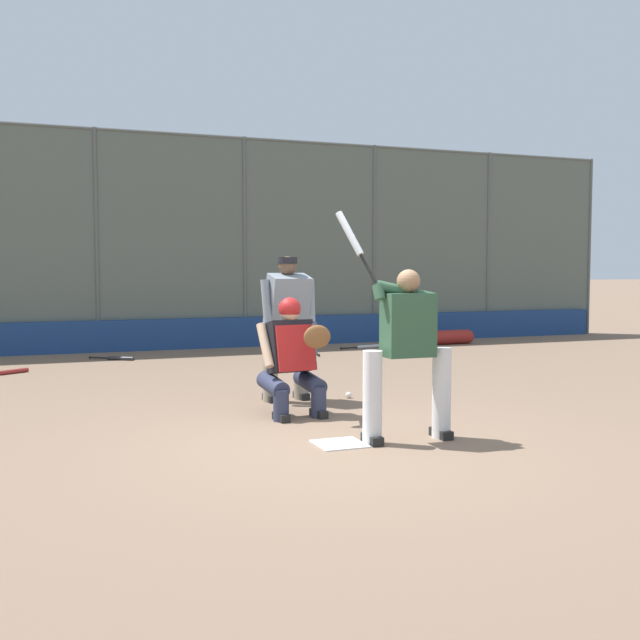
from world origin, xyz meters
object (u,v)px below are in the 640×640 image
at_px(spare_bat_by_padding, 314,352).
at_px(equipment_bag_dugout_side, 447,337).
at_px(batter_at_plate, 407,348).
at_px(baseball_loose, 348,395).
at_px(catcher_behind_plate, 293,355).
at_px(umpire_home, 287,323).
at_px(spare_bat_third_base_side, 117,358).
at_px(spare_bat_first_base_side, 10,372).
at_px(spare_bat_near_backstop, 365,347).

distance_m(spare_bat_by_padding, equipment_bag_dugout_side, 3.27).
distance_m(batter_at_plate, baseball_loose, 2.44).
bearing_deg(catcher_behind_plate, baseball_loose, -146.45).
distance_m(umpire_home, spare_bat_third_base_side, 5.11).
xyz_separation_m(umpire_home, spare_bat_first_base_side, (3.18, -3.61, -0.89)).
bearing_deg(spare_bat_near_backstop, baseball_loose, -127.79).
xyz_separation_m(spare_bat_first_base_side, equipment_bag_dugout_side, (-8.38, -1.54, 0.11)).
relative_size(catcher_behind_plate, spare_bat_third_base_side, 1.76).
bearing_deg(spare_bat_first_base_side, equipment_bag_dugout_side, -23.63).
distance_m(catcher_behind_plate, spare_bat_third_base_side, 5.88).
bearing_deg(baseball_loose, catcher_behind_plate, 39.52).
bearing_deg(spare_bat_third_base_side, catcher_behind_plate, -43.77).
relative_size(catcher_behind_plate, umpire_home, 0.74).
relative_size(spare_bat_near_backstop, baseball_loose, 12.19).
bearing_deg(batter_at_plate, spare_bat_by_padding, -102.67).
bearing_deg(spare_bat_first_base_side, spare_bat_by_padding, -24.30).
bearing_deg(batter_at_plate, equipment_bag_dugout_side, -122.01).
height_order(catcher_behind_plate, umpire_home, umpire_home).
bearing_deg(spare_bat_by_padding, spare_bat_third_base_side, 96.07).
distance_m(baseball_loose, equipment_bag_dugout_side, 6.88).
relative_size(umpire_home, equipment_bag_dugout_side, 1.40).
bearing_deg(umpire_home, spare_bat_third_base_side, -77.04).
distance_m(spare_bat_near_backstop, baseball_loose, 5.68).
bearing_deg(equipment_bag_dugout_side, spare_bat_near_backstop, 4.16).
bearing_deg(spare_bat_near_backstop, spare_bat_third_base_side, 170.94).
bearing_deg(spare_bat_first_base_side, umpire_home, -82.72).
xyz_separation_m(batter_at_plate, catcher_behind_plate, (0.60, -1.45, -0.20)).
distance_m(batter_at_plate, umpire_home, 2.38).
height_order(umpire_home, baseball_loose, umpire_home).
bearing_deg(equipment_bag_dugout_side, spare_bat_by_padding, 11.52).
bearing_deg(equipment_bag_dugout_side, baseball_loose, 49.63).
distance_m(spare_bat_third_base_side, baseball_loose, 5.38).
distance_m(batter_at_plate, equipment_bag_dugout_side, 8.96).
bearing_deg(batter_at_plate, spare_bat_first_base_side, -58.47).
bearing_deg(catcher_behind_plate, equipment_bag_dugout_side, -137.93).
height_order(umpire_home, spare_bat_near_backstop, umpire_home).
bearing_deg(spare_bat_near_backstop, spare_bat_by_padding, -169.41).
bearing_deg(baseball_loose, equipment_bag_dugout_side, -130.37).
height_order(catcher_behind_plate, spare_bat_near_backstop, catcher_behind_plate).
height_order(batter_at_plate, spare_bat_near_backstop, batter_at_plate).
distance_m(catcher_behind_plate, spare_bat_near_backstop, 6.90).
distance_m(umpire_home, baseball_loose, 1.17).
xyz_separation_m(spare_bat_third_base_side, baseball_loose, (-2.26, 4.89, 0.00)).
xyz_separation_m(batter_at_plate, spare_bat_by_padding, (-1.64, -6.85, -0.82)).
bearing_deg(spare_bat_third_base_side, batter_at_plate, -41.64).
bearing_deg(spare_bat_near_backstop, batter_at_plate, -123.05).
xyz_separation_m(batter_at_plate, umpire_home, (0.37, -2.35, 0.07)).
relative_size(spare_bat_near_backstop, equipment_bag_dugout_side, 0.73).
relative_size(spare_bat_third_base_side, baseball_loose, 9.72).
relative_size(batter_at_plate, equipment_bag_dugout_side, 1.71).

